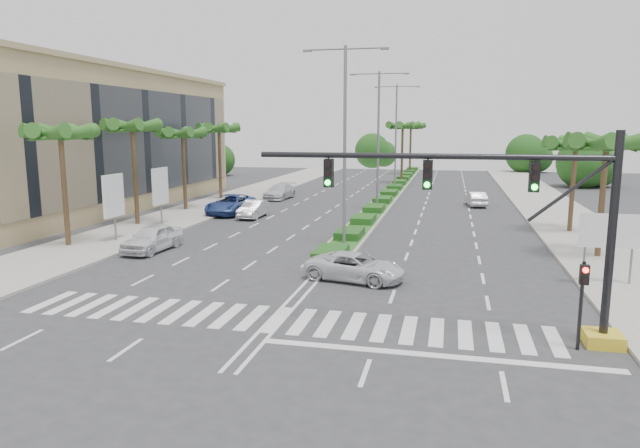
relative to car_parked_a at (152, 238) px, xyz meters
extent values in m
plane|color=#333335|center=(10.86, -10.11, -0.79)|extent=(160.00, 160.00, 0.00)
cube|color=gray|center=(26.06, 9.89, -0.71)|extent=(6.00, 120.00, 0.15)
cube|color=gray|center=(-4.34, 9.89, -0.71)|extent=(6.00, 120.00, 0.15)
cube|color=gray|center=(10.86, 34.89, -0.69)|extent=(2.20, 75.00, 0.20)
cube|color=#224E1A|center=(10.86, 34.89, -0.57)|extent=(1.80, 75.00, 0.04)
cube|color=tan|center=(-15.14, 15.89, 5.21)|extent=(12.00, 36.00, 12.00)
cube|color=gold|center=(22.36, -10.11, -0.56)|extent=(1.20, 1.20, 0.45)
cylinder|color=black|center=(22.36, -10.11, 2.91)|extent=(0.28, 0.28, 7.00)
cylinder|color=black|center=(16.36, -10.11, 5.51)|extent=(12.00, 0.20, 0.20)
cylinder|color=black|center=(20.96, -10.11, 4.41)|extent=(2.53, 0.12, 2.15)
cube|color=black|center=(19.86, -10.11, 4.86)|extent=(0.32, 0.24, 1.00)
cylinder|color=#19E533|center=(19.86, -10.25, 4.54)|extent=(0.20, 0.06, 0.20)
cube|color=black|center=(16.36, -10.11, 4.86)|extent=(0.32, 0.24, 1.00)
cylinder|color=#19E533|center=(16.36, -10.25, 4.54)|extent=(0.20, 0.06, 0.20)
cube|color=black|center=(12.86, -10.11, 4.86)|extent=(0.32, 0.24, 1.00)
cylinder|color=#19E533|center=(12.86, -10.25, 4.54)|extent=(0.20, 0.06, 0.20)
cylinder|color=black|center=(21.46, -10.71, 0.71)|extent=(0.12, 0.12, 3.00)
cube|color=black|center=(21.46, -10.86, 1.81)|extent=(0.28, 0.22, 0.65)
cylinder|color=red|center=(21.46, -10.99, 1.99)|extent=(0.18, 0.05, 0.18)
cylinder|color=slate|center=(23.36, -2.11, 0.61)|extent=(0.10, 0.10, 2.80)
cylinder|color=slate|center=(25.36, -2.11, 0.61)|extent=(0.10, 0.10, 2.80)
cube|color=#0C6638|center=(24.36, -2.11, 1.81)|extent=(2.60, 0.08, 1.50)
cube|color=white|center=(24.36, -2.16, 1.81)|extent=(2.70, 0.02, 1.60)
cylinder|color=slate|center=(-3.64, 1.89, 0.61)|extent=(0.12, 0.12, 2.80)
cube|color=white|center=(-3.64, 1.89, 2.21)|extent=(0.18, 2.10, 2.70)
cube|color=#D8594C|center=(-3.64, 1.89, 2.21)|extent=(0.12, 2.00, 2.60)
cylinder|color=slate|center=(-3.64, 7.89, 0.61)|extent=(0.12, 0.12, 2.80)
cube|color=white|center=(-3.64, 7.89, 2.21)|extent=(0.18, 2.10, 2.70)
cube|color=#D8594C|center=(-3.64, 7.89, 2.21)|extent=(0.12, 2.00, 2.60)
cylinder|color=brown|center=(-5.64, -0.11, 2.71)|extent=(0.32, 0.32, 7.00)
sphere|color=brown|center=(-5.64, -0.11, 6.11)|extent=(0.70, 0.70, 0.70)
cone|color=#235B1C|center=(-4.54, -0.11, 6.01)|extent=(0.90, 3.62, 1.50)
cone|color=#235B1C|center=(-4.95, 0.75, 6.01)|extent=(3.39, 2.96, 1.50)
cone|color=#235B1C|center=(-5.88, 0.96, 6.01)|extent=(3.73, 1.68, 1.50)
cone|color=#235B1C|center=(-6.63, 0.37, 6.01)|extent=(2.38, 3.65, 1.50)
cone|color=#235B1C|center=(-6.63, -0.59, 6.01)|extent=(2.38, 3.65, 1.50)
cone|color=#235B1C|center=(-5.88, -1.18, 6.01)|extent=(3.73, 1.68, 1.50)
cone|color=#235B1C|center=(-4.95, -0.97, 6.01)|extent=(3.39, 2.96, 1.50)
cylinder|color=brown|center=(-5.64, 7.89, 2.91)|extent=(0.32, 0.32, 7.40)
sphere|color=brown|center=(-5.64, 7.89, 6.51)|extent=(0.70, 0.70, 0.70)
cone|color=#235B1C|center=(-4.54, 7.89, 6.41)|extent=(0.90, 3.62, 1.50)
cone|color=#235B1C|center=(-4.95, 8.75, 6.41)|extent=(3.39, 2.96, 1.50)
cone|color=#235B1C|center=(-5.88, 8.96, 6.41)|extent=(3.73, 1.68, 1.50)
cone|color=#235B1C|center=(-6.63, 8.37, 6.41)|extent=(2.38, 3.65, 1.50)
cone|color=#235B1C|center=(-6.63, 7.41, 6.41)|extent=(2.38, 3.65, 1.50)
cone|color=#235B1C|center=(-5.88, 6.82, 6.41)|extent=(3.73, 1.68, 1.50)
cone|color=#235B1C|center=(-4.95, 7.03, 6.41)|extent=(3.39, 2.96, 1.50)
cylinder|color=brown|center=(-5.64, 15.89, 2.61)|extent=(0.32, 0.32, 6.80)
sphere|color=brown|center=(-5.64, 15.89, 5.91)|extent=(0.70, 0.70, 0.70)
cone|color=#235B1C|center=(-4.54, 15.89, 5.81)|extent=(0.90, 3.62, 1.50)
cone|color=#235B1C|center=(-4.95, 16.75, 5.81)|extent=(3.39, 2.96, 1.50)
cone|color=#235B1C|center=(-5.88, 16.96, 5.81)|extent=(3.73, 1.68, 1.50)
cone|color=#235B1C|center=(-6.63, 16.37, 5.81)|extent=(2.38, 3.65, 1.50)
cone|color=#235B1C|center=(-6.63, 15.41, 5.81)|extent=(2.38, 3.65, 1.50)
cone|color=#235B1C|center=(-5.88, 14.82, 5.81)|extent=(3.73, 1.68, 1.50)
cone|color=#235B1C|center=(-4.95, 15.03, 5.81)|extent=(3.39, 2.96, 1.50)
cylinder|color=brown|center=(-5.64, 23.89, 2.81)|extent=(0.32, 0.32, 7.20)
sphere|color=brown|center=(-5.64, 23.89, 6.31)|extent=(0.70, 0.70, 0.70)
cone|color=#235B1C|center=(-4.54, 23.89, 6.21)|extent=(0.90, 3.62, 1.50)
cone|color=#235B1C|center=(-4.95, 24.75, 6.21)|extent=(3.39, 2.96, 1.50)
cone|color=#235B1C|center=(-5.88, 24.96, 6.21)|extent=(3.73, 1.68, 1.50)
cone|color=#235B1C|center=(-6.63, 24.37, 6.21)|extent=(2.38, 3.65, 1.50)
cone|color=#235B1C|center=(-6.63, 23.41, 6.21)|extent=(2.38, 3.65, 1.50)
cone|color=#235B1C|center=(-5.88, 22.82, 6.21)|extent=(3.73, 1.68, 1.50)
cone|color=#235B1C|center=(-4.95, 23.03, 6.21)|extent=(3.39, 2.96, 1.50)
cylinder|color=brown|center=(25.36, 3.89, 2.46)|extent=(0.32, 0.32, 6.50)
sphere|color=brown|center=(25.36, 3.89, 5.61)|extent=(0.70, 0.70, 0.70)
cone|color=#235B1C|center=(26.46, 3.89, 5.51)|extent=(0.90, 3.62, 1.50)
cone|color=#235B1C|center=(26.05, 4.75, 5.51)|extent=(3.39, 2.96, 1.50)
cone|color=#235B1C|center=(25.12, 4.96, 5.51)|extent=(3.73, 1.68, 1.50)
cone|color=#235B1C|center=(24.37, 4.37, 5.51)|extent=(2.38, 3.65, 1.50)
cone|color=#235B1C|center=(24.37, 3.41, 5.51)|extent=(2.38, 3.65, 1.50)
cone|color=#235B1C|center=(25.12, 2.82, 5.51)|extent=(3.73, 1.68, 1.50)
cone|color=#235B1C|center=(26.05, 3.03, 5.51)|extent=(3.39, 2.96, 1.50)
cylinder|color=brown|center=(25.36, 11.89, 2.31)|extent=(0.32, 0.32, 6.20)
sphere|color=brown|center=(25.36, 11.89, 5.31)|extent=(0.70, 0.70, 0.70)
cone|color=#235B1C|center=(26.46, 11.89, 5.21)|extent=(0.90, 3.62, 1.50)
cone|color=#235B1C|center=(26.05, 12.75, 5.21)|extent=(3.39, 2.96, 1.50)
cone|color=#235B1C|center=(25.12, 12.96, 5.21)|extent=(3.73, 1.68, 1.50)
cone|color=#235B1C|center=(24.37, 12.37, 5.21)|extent=(2.38, 3.65, 1.50)
cone|color=#235B1C|center=(24.37, 11.41, 5.21)|extent=(2.38, 3.65, 1.50)
cone|color=#235B1C|center=(25.12, 10.82, 5.21)|extent=(3.73, 1.68, 1.50)
cone|color=#235B1C|center=(26.05, 11.03, 5.21)|extent=(3.39, 2.96, 1.50)
cylinder|color=brown|center=(10.86, 44.89, 2.96)|extent=(0.32, 0.32, 7.50)
sphere|color=brown|center=(10.86, 44.89, 6.61)|extent=(0.70, 0.70, 0.70)
cone|color=#235B1C|center=(11.96, 44.89, 6.51)|extent=(0.90, 3.62, 1.50)
cone|color=#235B1C|center=(11.55, 45.75, 6.51)|extent=(3.39, 2.96, 1.50)
cone|color=#235B1C|center=(10.62, 45.96, 6.51)|extent=(3.73, 1.68, 1.50)
cone|color=#235B1C|center=(9.87, 45.37, 6.51)|extent=(2.38, 3.65, 1.50)
cone|color=#235B1C|center=(9.87, 44.41, 6.51)|extent=(2.38, 3.65, 1.50)
cone|color=#235B1C|center=(10.62, 43.82, 6.51)|extent=(3.73, 1.68, 1.50)
cone|color=#235B1C|center=(11.55, 44.03, 6.51)|extent=(3.39, 2.96, 1.50)
cylinder|color=brown|center=(10.86, 59.89, 2.96)|extent=(0.32, 0.32, 7.50)
sphere|color=brown|center=(10.86, 59.89, 6.61)|extent=(0.70, 0.70, 0.70)
cone|color=#235B1C|center=(11.96, 59.89, 6.51)|extent=(0.90, 3.62, 1.50)
cone|color=#235B1C|center=(11.55, 60.75, 6.51)|extent=(3.39, 2.96, 1.50)
cone|color=#235B1C|center=(10.62, 60.96, 6.51)|extent=(3.73, 1.68, 1.50)
cone|color=#235B1C|center=(9.87, 60.37, 6.51)|extent=(2.38, 3.65, 1.50)
cone|color=#235B1C|center=(9.87, 59.41, 6.51)|extent=(2.38, 3.65, 1.50)
cone|color=#235B1C|center=(10.62, 58.82, 6.51)|extent=(3.73, 1.68, 1.50)
cone|color=#235B1C|center=(11.55, 59.03, 6.51)|extent=(3.39, 2.96, 1.50)
cylinder|color=slate|center=(10.86, 3.89, 5.21)|extent=(0.20, 0.20, 12.00)
cylinder|color=slate|center=(9.66, 3.89, 11.01)|extent=(2.40, 0.10, 0.10)
cylinder|color=slate|center=(12.06, 3.89, 11.01)|extent=(2.40, 0.10, 0.10)
cube|color=slate|center=(8.56, 3.89, 10.96)|extent=(0.50, 0.25, 0.12)
cube|color=slate|center=(13.16, 3.89, 10.96)|extent=(0.50, 0.25, 0.12)
cylinder|color=slate|center=(10.86, 19.89, 5.21)|extent=(0.20, 0.20, 12.00)
cylinder|color=slate|center=(9.66, 19.89, 11.01)|extent=(2.40, 0.10, 0.10)
cylinder|color=slate|center=(12.06, 19.89, 11.01)|extent=(2.40, 0.10, 0.10)
cube|color=slate|center=(8.56, 19.89, 10.96)|extent=(0.50, 0.25, 0.12)
cube|color=slate|center=(13.16, 19.89, 10.96)|extent=(0.50, 0.25, 0.12)
cylinder|color=slate|center=(10.86, 35.89, 5.21)|extent=(0.20, 0.20, 12.00)
cylinder|color=slate|center=(9.66, 35.89, 11.01)|extent=(2.40, 0.10, 0.10)
cylinder|color=slate|center=(12.06, 35.89, 11.01)|extent=(2.40, 0.10, 0.10)
cube|color=slate|center=(8.56, 35.89, 10.96)|extent=(0.50, 0.25, 0.12)
cube|color=slate|center=(13.16, 35.89, 10.96)|extent=(0.50, 0.25, 0.12)
imported|color=silver|center=(0.00, 0.00, 0.00)|extent=(2.18, 4.75, 1.58)
imported|color=silver|center=(1.59, 13.44, -0.09)|extent=(1.55, 4.29, 1.40)
imported|color=#2F4790|center=(-0.94, 14.83, 0.04)|extent=(2.99, 6.05, 1.65)
imported|color=silver|center=(0.07, 25.68, -0.03)|extent=(2.48, 5.37, 1.52)
imported|color=silver|center=(12.85, -3.80, -0.12)|extent=(5.17, 3.24, 1.33)
imported|color=silver|center=(19.52, 24.64, -0.11)|extent=(2.00, 4.30, 1.36)
camera|label=1|loc=(17.15, -30.11, 6.50)|focal=32.00mm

